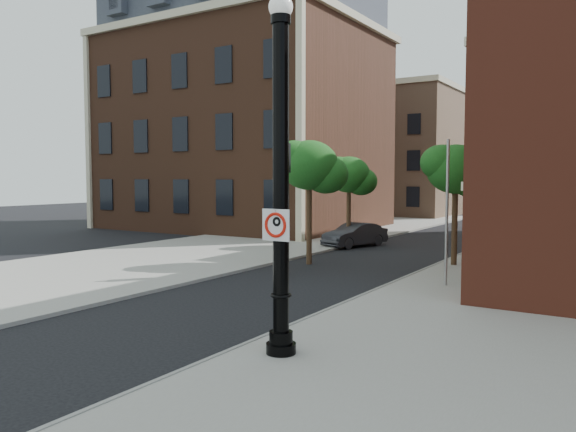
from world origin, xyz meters
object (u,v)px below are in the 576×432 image
Objects in this scene: lamppost at (281,195)px; traffic_signal_right at (492,188)px; parked_car at (355,235)px; traffic_signal_left at (285,181)px; no_parking_sign at (276,225)px.

lamppost reaches higher than traffic_signal_right.
lamppost is at bearing -86.23° from traffic_signal_right.
traffic_signal_left reaches higher than parked_car.
parked_car is at bearing 154.07° from traffic_signal_right.
traffic_signal_left is at bearing -148.26° from traffic_signal_right.
traffic_signal_right reaches higher than no_parking_sign.
traffic_signal_right reaches higher than parked_car.
no_parking_sign is 0.12× the size of traffic_signal_left.
traffic_signal_right is (1.72, 10.93, -0.05)m from lamppost.
traffic_signal_left is 7.50m from traffic_signal_right.
traffic_signal_left is at bearing -63.09° from parked_car.
traffic_signal_right is (7.09, 2.44, -0.27)m from traffic_signal_left.
no_parking_sign is (0.00, -0.19, -0.60)m from lamppost.
lamppost is at bearing -66.88° from traffic_signal_left.
parked_car is at bearing 110.96° from no_parking_sign.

